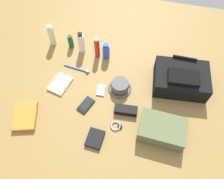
{
  "coord_description": "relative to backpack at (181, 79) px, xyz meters",
  "views": [
    {
      "loc": [
        0.17,
        -0.73,
        1.25
      ],
      "look_at": [
        0.0,
        0.0,
        0.04
      ],
      "focal_mm": 35.99,
      "sensor_mm": 36.0,
      "label": 1
    }
  ],
  "objects": [
    {
      "name": "paperback_novel",
      "position": [
        -0.88,
        -0.45,
        -0.05
      ],
      "size": [
        0.18,
        0.21,
        0.03
      ],
      "color": "orange",
      "rests_on": "ground_plane"
    },
    {
      "name": "sunglasses_case",
      "position": [
        -0.3,
        -0.27,
        -0.05
      ],
      "size": [
        0.14,
        0.07,
        0.04
      ],
      "primitive_type": "cube",
      "rotation": [
        0.0,
        0.0,
        0.08
      ],
      "color": "black",
      "rests_on": "ground_plane"
    },
    {
      "name": "toothbrush",
      "position": [
        -0.68,
        -0.03,
        -0.06
      ],
      "size": [
        0.19,
        0.03,
        0.02
      ],
      "color": "blue",
      "rests_on": "ground_plane"
    },
    {
      "name": "ground_plane",
      "position": [
        -0.41,
        -0.16,
        -0.08
      ],
      "size": [
        2.64,
        2.02,
        0.02
      ],
      "primitive_type": "cube",
      "color": "olive",
      "rests_on": "ground"
    },
    {
      "name": "cell_phone",
      "position": [
        -0.55,
        -0.29,
        -0.06
      ],
      "size": [
        0.1,
        0.13,
        0.01
      ],
      "color": "black",
      "rests_on": "ground_plane"
    },
    {
      "name": "wristwatch",
      "position": [
        -0.34,
        -0.38,
        -0.06
      ],
      "size": [
        0.07,
        0.06,
        0.01
      ],
      "color": "#99999E",
      "rests_on": "ground_plane"
    },
    {
      "name": "lotion_bottle",
      "position": [
        -0.94,
        0.16,
        0.01
      ],
      "size": [
        0.04,
        0.04,
        0.17
      ],
      "color": "beige",
      "rests_on": "ground_plane"
    },
    {
      "name": "sunscreen_spray",
      "position": [
        -0.59,
        0.12,
        0.01
      ],
      "size": [
        0.04,
        0.04,
        0.17
      ],
      "color": "red",
      "rests_on": "ground_plane"
    },
    {
      "name": "deodorant_spray",
      "position": [
        -0.52,
        0.12,
        -0.01
      ],
      "size": [
        0.05,
        0.05,
        0.13
      ],
      "color": "blue",
      "rests_on": "ground_plane"
    },
    {
      "name": "backpack",
      "position": [
        0.0,
        0.0,
        0.0
      ],
      "size": [
        0.36,
        0.28,
        0.16
      ],
      "color": "black",
      "rests_on": "ground_plane"
    },
    {
      "name": "bucket_hat",
      "position": [
        -0.37,
        -0.12,
        -0.04
      ],
      "size": [
        0.15,
        0.15,
        0.07
      ],
      "color": "#565656",
      "rests_on": "ground_plane"
    },
    {
      "name": "toothpaste_tube",
      "position": [
        -0.71,
        0.14,
        0.01
      ],
      "size": [
        0.04,
        0.04,
        0.17
      ],
      "color": "white",
      "rests_on": "ground_plane"
    },
    {
      "name": "shampoo_bottle",
      "position": [
        -0.8,
        0.16,
        -0.02
      ],
      "size": [
        0.04,
        0.04,
        0.1
      ],
      "color": "#19471E",
      "rests_on": "ground_plane"
    },
    {
      "name": "media_player",
      "position": [
        -0.49,
        -0.16,
        -0.06
      ],
      "size": [
        0.06,
        0.09,
        0.01
      ],
      "color": "#B7B7BC",
      "rests_on": "ground_plane"
    },
    {
      "name": "notepad",
      "position": [
        -0.76,
        -0.18,
        -0.06
      ],
      "size": [
        0.14,
        0.17,
        0.02
      ],
      "primitive_type": "cube",
      "rotation": [
        0.0,
        0.0,
        -0.22
      ],
      "color": "beige",
      "rests_on": "ground_plane"
    },
    {
      "name": "wallet",
      "position": [
        -0.44,
        -0.49,
        -0.06
      ],
      "size": [
        0.1,
        0.12,
        0.02
      ],
      "primitive_type": "cube",
      "rotation": [
        0.0,
        0.0,
        -0.06
      ],
      "color": "black",
      "rests_on": "ground_plane"
    },
    {
      "name": "toiletry_pouch",
      "position": [
        -0.08,
        -0.36,
        -0.02
      ],
      "size": [
        0.26,
        0.22,
        0.1
      ],
      "color": "#56603D",
      "rests_on": "ground_plane"
    }
  ]
}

